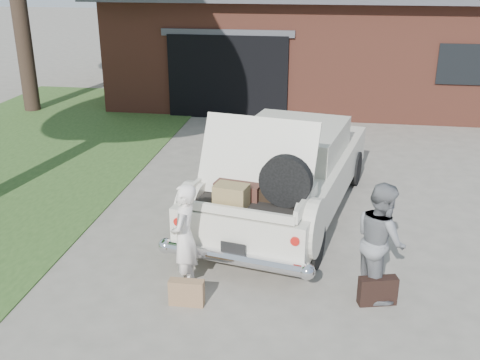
# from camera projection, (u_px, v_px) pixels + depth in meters

# --- Properties ---
(ground) EXTENTS (90.00, 90.00, 0.00)m
(ground) POSITION_uv_depth(u_px,v_px,m) (233.00, 270.00, 7.71)
(ground) COLOR gray
(ground) RESTS_ON ground
(house) EXTENTS (12.80, 7.80, 3.30)m
(house) POSITION_uv_depth(u_px,v_px,m) (325.00, 40.00, 17.52)
(house) COLOR brown
(house) RESTS_ON ground
(sedan) EXTENTS (2.86, 5.27, 1.98)m
(sedan) POSITION_uv_depth(u_px,v_px,m) (286.00, 171.00, 9.24)
(sedan) COLOR beige
(sedan) RESTS_ON ground
(woman_left) EXTENTS (0.36, 0.53, 1.42)m
(woman_left) POSITION_uv_depth(u_px,v_px,m) (184.00, 237.00, 7.09)
(woman_left) COLOR white
(woman_left) RESTS_ON ground
(woman_right) EXTENTS (0.80, 0.89, 1.51)m
(woman_right) POSITION_uv_depth(u_px,v_px,m) (380.00, 240.00, 6.91)
(woman_right) COLOR slate
(woman_right) RESTS_ON ground
(suitcase_left) EXTENTS (0.44, 0.14, 0.33)m
(suitcase_left) POSITION_uv_depth(u_px,v_px,m) (187.00, 293.00, 6.88)
(suitcase_left) COLOR #946E4B
(suitcase_left) RESTS_ON ground
(suitcase_right) EXTENTS (0.49, 0.27, 0.36)m
(suitcase_right) POSITION_uv_depth(u_px,v_px,m) (378.00, 291.00, 6.89)
(suitcase_right) COLOR black
(suitcase_right) RESTS_ON ground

